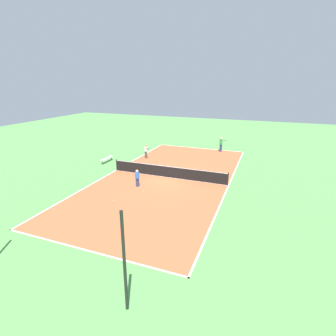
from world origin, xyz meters
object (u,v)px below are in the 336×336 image
at_px(bench, 107,159).
at_px(tennis_ball_right_alley, 144,191).
at_px(player_far_green, 221,143).
at_px(player_near_white, 146,150).
at_px(tennis_net, 168,171).
at_px(tennis_ball_far_baseline, 114,201).
at_px(player_near_blue, 137,177).
at_px(fence_post_back_left, 124,263).
at_px(tennis_ball_left_sideline, 159,162).
at_px(tennis_ball_midcourt, 204,150).

bearing_deg(bench, tennis_ball_right_alley, 51.68).
bearing_deg(tennis_ball_right_alley, player_far_green, -103.42).
bearing_deg(player_near_white, tennis_net, -4.18).
height_order(tennis_net, tennis_ball_far_baseline, tennis_net).
relative_size(player_near_blue, fence_post_back_left, 0.34).
relative_size(tennis_net, tennis_ball_left_sideline, 158.25).
bearing_deg(tennis_ball_far_baseline, player_near_blue, -95.35).
bearing_deg(player_far_green, bench, -172.98).
height_order(player_near_white, tennis_ball_right_alley, player_near_white).
bearing_deg(tennis_ball_far_baseline, player_near_white, -76.31).
bearing_deg(tennis_ball_far_baseline, tennis_ball_right_alley, -116.74).
xyz_separation_m(tennis_ball_right_alley, tennis_ball_far_baseline, (1.21, 2.41, 0.00)).
bearing_deg(tennis_net, tennis_ball_far_baseline, 72.87).
bearing_deg(tennis_ball_right_alley, tennis_ball_midcourt, -95.40).
bearing_deg(tennis_ball_midcourt, player_near_blue, 80.55).
height_order(bench, tennis_ball_right_alley, bench).
height_order(bench, tennis_ball_left_sideline, bench).
bearing_deg(tennis_ball_left_sideline, tennis_ball_midcourt, -114.10).
xyz_separation_m(bench, player_near_white, (-3.28, -2.88, 0.52)).
height_order(tennis_net, player_near_blue, player_near_blue).
distance_m(player_far_green, tennis_ball_left_sideline, 8.84).
relative_size(tennis_ball_midcourt, fence_post_back_left, 0.02).
xyz_separation_m(player_near_white, tennis_ball_left_sideline, (-2.09, 1.13, -0.86)).
distance_m(tennis_ball_right_alley, tennis_ball_far_baseline, 2.70).
height_order(tennis_ball_right_alley, tennis_ball_left_sideline, same).
bearing_deg(player_far_green, player_near_white, -173.73).
bearing_deg(player_near_white, tennis_ball_midcourt, 91.53).
distance_m(tennis_net, player_near_blue, 3.32).
relative_size(player_near_blue, player_far_green, 0.80).
bearing_deg(player_far_green, player_near_blue, -140.27).
relative_size(bench, player_near_blue, 1.38).
bearing_deg(tennis_net, fence_post_back_left, 104.88).
xyz_separation_m(player_near_blue, tennis_ball_right_alley, (-0.92, 0.73, -0.77)).
relative_size(player_near_white, tennis_ball_far_baseline, 23.08).
xyz_separation_m(bench, tennis_ball_left_sideline, (-5.37, -1.74, -0.34)).
relative_size(player_near_white, tennis_ball_midcourt, 23.08).
xyz_separation_m(player_near_white, tennis_ball_right_alley, (-3.88, 8.54, -0.86)).
relative_size(tennis_ball_left_sideline, tennis_ball_far_baseline, 1.00).
height_order(tennis_ball_right_alley, fence_post_back_left, fence_post_back_left).
xyz_separation_m(player_near_blue, tennis_ball_left_sideline, (0.87, -6.67, -0.77)).
distance_m(tennis_ball_midcourt, tennis_ball_far_baseline, 17.08).
bearing_deg(tennis_ball_far_baseline, fence_post_back_left, 125.16).
relative_size(tennis_ball_left_sideline, fence_post_back_left, 0.02).
bearing_deg(fence_post_back_left, bench, -54.20).
height_order(player_far_green, tennis_ball_right_alley, player_far_green).
bearing_deg(player_near_white, tennis_ball_far_baseline, -33.30).
distance_m(tennis_net, player_near_white, 6.68).
height_order(tennis_ball_left_sideline, tennis_ball_far_baseline, same).
bearing_deg(player_near_white, bench, -95.75).
relative_size(bench, player_far_green, 1.11).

